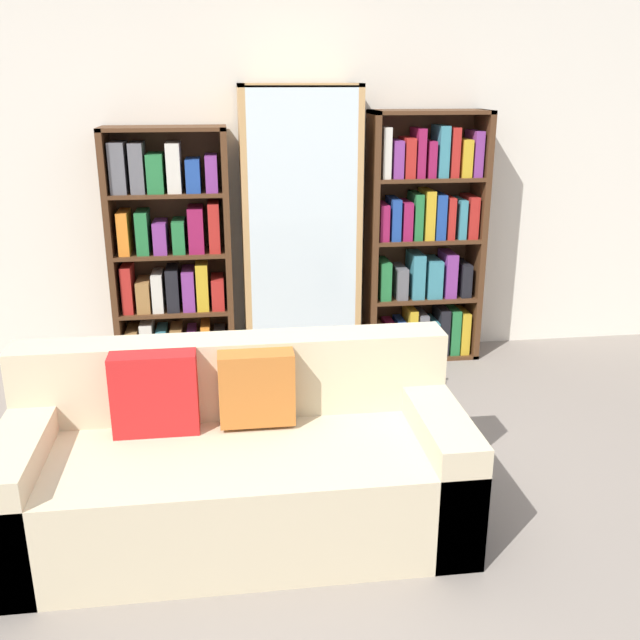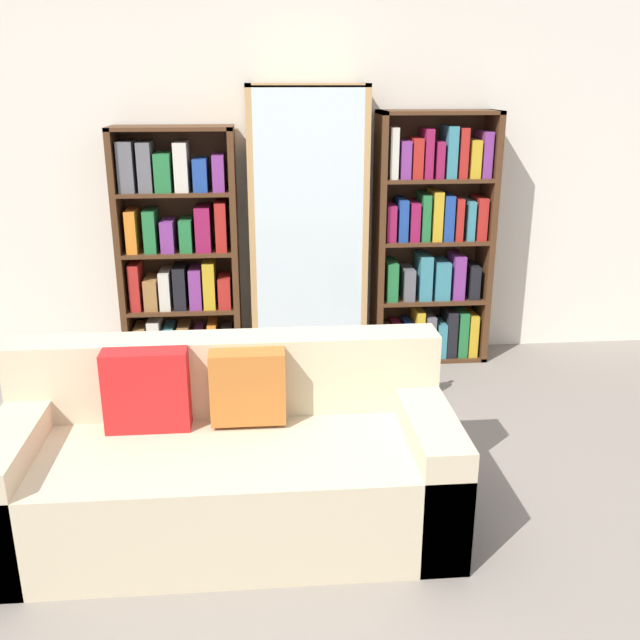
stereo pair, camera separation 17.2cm
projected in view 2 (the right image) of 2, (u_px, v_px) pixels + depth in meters
ground_plane at (322, 575)px, 2.82m from camera, size 16.00×16.00×0.00m
wall_back at (289, 161)px, 4.76m from camera, size 6.98×0.06×2.70m
couch at (227, 465)px, 3.07m from camera, size 1.91×0.82×0.79m
bookshelf_left at (178, 255)px, 4.69m from camera, size 0.77×0.32×1.59m
display_cabinet at (307, 231)px, 4.70m from camera, size 0.76×0.36×1.84m
bookshelf_right at (433, 245)px, 4.81m from camera, size 0.78×0.32×1.68m
wine_bottle at (424, 376)px, 4.36m from camera, size 0.08×0.08×0.34m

